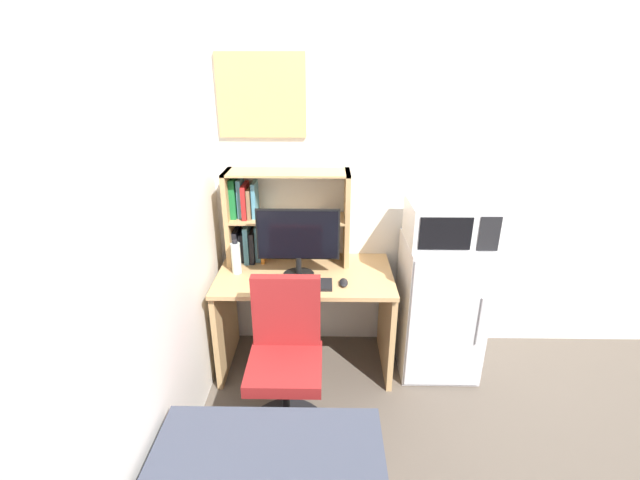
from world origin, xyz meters
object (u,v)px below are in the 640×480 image
Objects in this scene: water_bottle at (236,258)px; mini_fridge at (439,306)px; desk_chair at (286,368)px; keyboard at (298,284)px; monitor at (298,239)px; hutch_bookshelf at (269,217)px; computer_mouse at (344,282)px; wall_corkboard at (261,96)px; microwave at (449,222)px.

water_bottle reaches higher than mini_fridge.
keyboard is at bearing 82.97° from desk_chair.
monitor is 2.26× the size of water_bottle.
mini_fridge is at bearing 3.53° from monitor.
hutch_bookshelf is at bearing 101.89° from desk_chair.
hutch_bookshelf is 7.66× the size of computer_mouse.
wall_corkboard is (-0.24, 0.36, 0.84)m from monitor.
computer_mouse is (0.50, -0.36, -0.31)m from hutch_bookshelf.
mini_fridge is 1.16m from desk_chair.
hutch_bookshelf is 0.36m from water_bottle.
computer_mouse is (0.29, -0.11, -0.25)m from monitor.
keyboard is at bearing -168.47° from mini_fridge.
hutch_bookshelf is 1.94× the size of keyboard.
water_bottle is at bearing 156.85° from keyboard.
keyboard is 0.46m from water_bottle.
desk_chair is at bearing -97.03° from keyboard.
wall_corkboard is (-0.53, 0.47, 1.08)m from computer_mouse.
computer_mouse is (0.28, 0.02, 0.00)m from keyboard.
water_bottle is at bearing -118.81° from wall_corkboard.
hutch_bookshelf is 1.57× the size of monitor.
monitor is at bearing -49.80° from hutch_bookshelf.
hutch_bookshelf is 0.87× the size of mini_fridge.
monitor is 0.40m from computer_mouse.
keyboard is at bearing -168.29° from microwave.
hutch_bookshelf is 1.45× the size of wall_corkboard.
microwave is 0.91× the size of wall_corkboard.
water_bottle is 0.25× the size of desk_chair.
computer_mouse is 0.63m from desk_chair.
desk_chair is at bearing -128.35° from computer_mouse.
water_bottle is at bearing -179.33° from mini_fridge.
monitor is (0.21, -0.25, -0.06)m from hutch_bookshelf.
monitor reaches higher than water_bottle.
water_bottle is 0.45× the size of microwave.
monitor is 0.78m from desk_chair.
computer_mouse is at bearing -41.64° from wall_corkboard.
computer_mouse is at bearing -12.61° from water_bottle.
hutch_bookshelf reaches higher than desk_chair.
wall_corkboard is (-0.24, 0.49, 1.09)m from keyboard.
wall_corkboard reaches higher than water_bottle.
microwave reaches higher than computer_mouse.
keyboard is at bearing -175.76° from computer_mouse.
microwave reaches higher than water_bottle.
water_bottle is 0.80m from desk_chair.
desk_chair is at bearing -78.11° from hutch_bookshelf.
hutch_bookshelf is 0.33m from monitor.
hutch_bookshelf reaches higher than computer_mouse.
hutch_bookshelf is at bearing 130.20° from monitor.
hutch_bookshelf is 0.89× the size of desk_chair.
desk_chair is at bearing -149.11° from microwave.
monitor is 0.44m from water_bottle.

